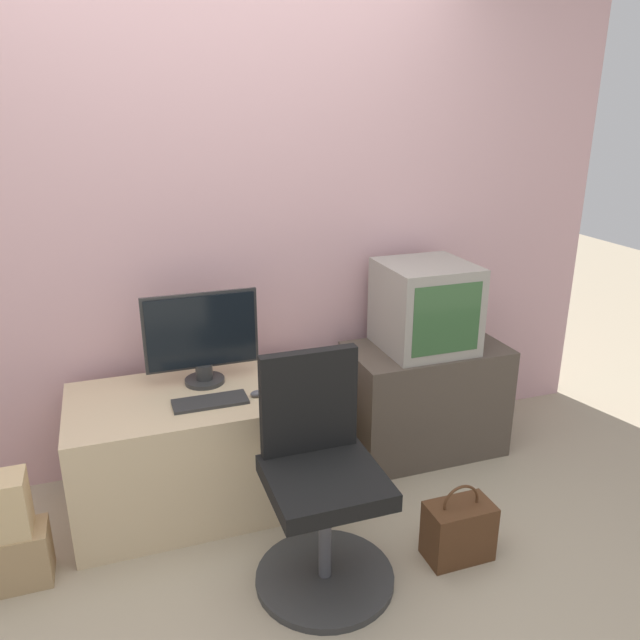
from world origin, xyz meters
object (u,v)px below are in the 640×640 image
object	(u,v)px
office_chair	(321,491)
crt_tv	(425,306)
keyboard	(210,402)
cardboard_box_lower	(10,558)
mouse	(258,393)
main_monitor	(202,338)
handbag	(459,530)

from	to	relation	value
office_chair	crt_tv	bearing A→B (deg)	41.87
keyboard	cardboard_box_lower	bearing A→B (deg)	-167.64
mouse	cardboard_box_lower	xyz separation A→B (m)	(-1.06, -0.18, -0.46)
mouse	office_chair	world-z (taller)	office_chair
mouse	cardboard_box_lower	bearing A→B (deg)	-170.30
main_monitor	crt_tv	xyz separation A→B (m)	(1.14, -0.02, 0.03)
keyboard	office_chair	bearing A→B (deg)	-58.58
mouse	office_chair	xyz separation A→B (m)	(0.11, -0.53, -0.19)
handbag	office_chair	bearing A→B (deg)	170.38
main_monitor	cardboard_box_lower	xyz separation A→B (m)	(-0.86, -0.41, -0.67)
mouse	cardboard_box_lower	size ratio (longest dim) A/B	0.22
main_monitor	handbag	size ratio (longest dim) A/B	1.51
keyboard	mouse	distance (m)	0.21
main_monitor	crt_tv	world-z (taller)	crt_tv
mouse	cardboard_box_lower	world-z (taller)	mouse
handbag	crt_tv	bearing A→B (deg)	73.26
mouse	crt_tv	distance (m)	0.99
cardboard_box_lower	handbag	bearing A→B (deg)	-14.30
keyboard	crt_tv	size ratio (longest dim) A/B	0.73
crt_tv	cardboard_box_lower	bearing A→B (deg)	-168.91
main_monitor	office_chair	distance (m)	0.91
mouse	handbag	xyz separation A→B (m)	(0.69, -0.63, -0.45)
crt_tv	cardboard_box_lower	distance (m)	2.16
crt_tv	office_chair	world-z (taller)	crt_tv
keyboard	office_chair	world-z (taller)	office_chair
office_chair	cardboard_box_lower	size ratio (longest dim) A/B	3.05
cardboard_box_lower	handbag	distance (m)	1.81
keyboard	office_chair	xyz separation A→B (m)	(0.33, -0.53, -0.19)
main_monitor	cardboard_box_lower	bearing A→B (deg)	-154.58
keyboard	handbag	world-z (taller)	keyboard
main_monitor	cardboard_box_lower	world-z (taller)	main_monitor
main_monitor	keyboard	xyz separation A→B (m)	(-0.01, -0.22, -0.22)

